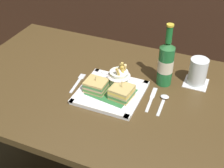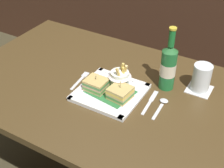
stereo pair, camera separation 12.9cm
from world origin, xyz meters
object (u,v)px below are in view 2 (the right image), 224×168
sandwich_half_right (120,93)px  knife (150,101)px  square_plate (110,92)px  water_glass (201,79)px  dining_table (114,109)px  sandwich_half_left (96,85)px  beer_bottle (168,66)px  fries_cup (120,77)px  fork (81,80)px  spoon (162,104)px

sandwich_half_right → knife: (0.11, 0.05, -0.03)m
square_plate → knife: bearing=12.1°
knife → water_glass: bearing=50.5°
dining_table → sandwich_half_left: 0.16m
sandwich_half_left → beer_bottle: bearing=35.9°
dining_table → square_plate: square_plate is taller
knife → dining_table: bearing=-178.2°
sandwich_half_right → fries_cup: fries_cup is taller
sandwich_half_left → beer_bottle: size_ratio=0.32×
sandwich_half_right → fork: (-0.22, 0.03, -0.03)m
beer_bottle → dining_table: bearing=-144.3°
knife → spoon: spoon is taller
fork → spoon: 0.38m
fork → spoon: bearing=3.3°
fries_cup → sandwich_half_right: bearing=-59.6°
dining_table → square_plate: 0.11m
square_plate → dining_table: bearing=82.9°
fork → water_glass: bearing=21.9°
sandwich_half_right → knife: bearing=23.9°
dining_table → spoon: (0.21, 0.01, 0.11)m
beer_bottle → water_glass: (0.13, 0.05, -0.05)m
sandwich_half_left → square_plate: bearing=13.5°
dining_table → sandwich_half_right: sandwich_half_right is taller
water_glass → knife: water_glass is taller
dining_table → water_glass: 0.39m
sandwich_half_right → fries_cup: size_ratio=0.82×
knife → spoon: 0.05m
fries_cup → water_glass: (0.30, 0.16, -0.01)m
spoon → sandwich_half_right: bearing=-160.6°
spoon → beer_bottle: bearing=105.7°
sandwich_half_left → fries_cup: fries_cup is taller
sandwich_half_right → beer_bottle: beer_bottle is taller
square_plate → spoon: size_ratio=1.90×
sandwich_half_right → beer_bottle: (0.13, 0.17, 0.07)m
sandwich_half_right → knife: 0.13m
sandwich_half_right → fries_cup: bearing=120.4°
water_glass → spoon: size_ratio=0.87×
dining_table → fork: bearing=-176.6°
dining_table → spoon: bearing=3.2°
knife → square_plate: bearing=-167.9°
fries_cup → fork: bearing=-169.6°
sandwich_half_right → dining_table: bearing=139.9°
fries_cup → water_glass: fries_cup is taller
knife → sandwich_half_left: bearing=-167.6°
square_plate → sandwich_half_left: size_ratio=2.83×
fork → square_plate: bearing=-7.4°
sandwich_half_left → spoon: size_ratio=0.67×
square_plate → fork: size_ratio=1.76×
square_plate → beer_bottle: size_ratio=0.92×
sandwich_half_left → fork: 0.11m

